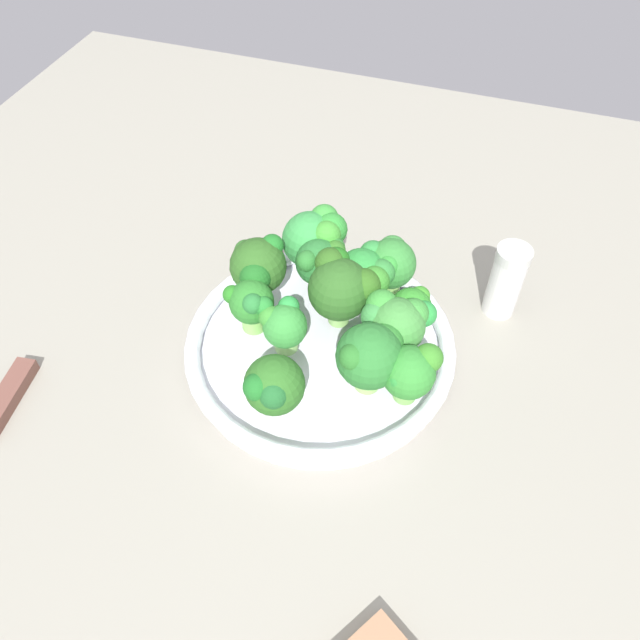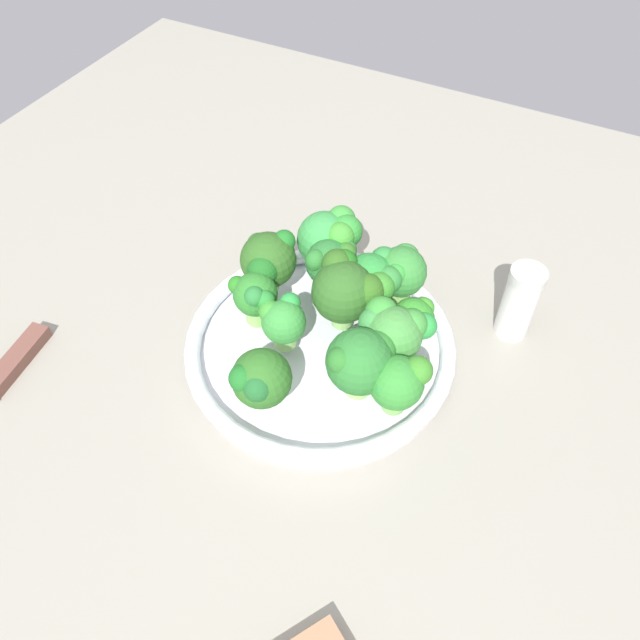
# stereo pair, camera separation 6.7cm
# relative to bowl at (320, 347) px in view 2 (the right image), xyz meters

# --- Properties ---
(ground_plane) EXTENTS (1.30, 1.30, 0.03)m
(ground_plane) POSITION_rel_bowl_xyz_m (0.03, -0.02, -0.03)
(ground_plane) COLOR gray
(bowl) EXTENTS (0.30, 0.30, 0.03)m
(bowl) POSITION_rel_bowl_xyz_m (0.00, 0.00, 0.00)
(bowl) COLOR white
(bowl) RESTS_ON ground_plane
(broccoli_floret_0) EXTENTS (0.05, 0.05, 0.06)m
(broccoli_floret_0) POSITION_rel_bowl_xyz_m (-0.04, 0.09, 0.05)
(broccoli_floret_0) COLOR #92C956
(broccoli_floret_0) RESTS_ON bowl
(broccoli_floret_1) EXTENTS (0.07, 0.07, 0.07)m
(broccoli_floret_1) POSITION_rel_bowl_xyz_m (-0.07, 0.03, 0.06)
(broccoli_floret_1) COLOR #84B55B
(broccoli_floret_1) RESTS_ON bowl
(broccoli_floret_2) EXTENTS (0.06, 0.05, 0.07)m
(broccoli_floret_2) POSITION_rel_bowl_xyz_m (-0.07, -0.02, 0.06)
(broccoli_floret_2) COLOR #90BC5F
(broccoli_floret_2) RESTS_ON bowl
(broccoli_floret_3) EXTENTS (0.07, 0.07, 0.08)m
(broccoli_floret_3) POSITION_rel_bowl_xyz_m (-0.10, -0.04, 0.06)
(broccoli_floret_3) COLOR #94CD65
(broccoli_floret_3) RESTS_ON bowl
(broccoli_floret_4) EXTENTS (0.05, 0.06, 0.07)m
(broccoli_floret_4) POSITION_rel_bowl_xyz_m (0.04, 0.11, 0.06)
(broccoli_floret_4) COLOR #83C55E
(broccoli_floret_4) RESTS_ON bowl
(broccoli_floret_5) EXTENTS (0.05, 0.05, 0.06)m
(broccoli_floret_5) POSITION_rel_bowl_xyz_m (0.02, -0.03, 0.05)
(broccoli_floret_5) COLOR #81B45D
(broccoli_floret_5) RESTS_ON bowl
(broccoli_floret_6) EXTENTS (0.05, 0.06, 0.06)m
(broccoli_floret_6) POSITION_rel_bowl_xyz_m (0.01, -0.07, 0.05)
(broccoli_floret_6) COLOR #85C85B
(broccoli_floret_6) RESTS_ON bowl
(broccoli_floret_7) EXTENTS (0.06, 0.06, 0.07)m
(broccoli_floret_7) POSITION_rel_bowl_xyz_m (0.10, -0.01, 0.05)
(broccoli_floret_7) COLOR #92BF57
(broccoli_floret_7) RESTS_ON bowl
(broccoli_floret_8) EXTENTS (0.06, 0.07, 0.07)m
(broccoli_floret_8) POSITION_rel_bowl_xyz_m (-0.01, 0.08, 0.06)
(broccoli_floret_8) COLOR #9CD772
(broccoli_floret_8) RESTS_ON bowl
(broccoli_floret_9) EXTENTS (0.06, 0.07, 0.07)m
(broccoli_floret_9) POSITION_rel_bowl_xyz_m (-0.10, 0.05, 0.06)
(broccoli_floret_9) COLOR #7FB956
(broccoli_floret_9) RESTS_ON bowl
(broccoli_floret_10) EXTENTS (0.07, 0.07, 0.08)m
(broccoli_floret_10) POSITION_rel_bowl_xyz_m (0.04, 0.07, 0.06)
(broccoli_floret_10) COLOR #9AD468
(broccoli_floret_10) RESTS_ON bowl
(broccoli_floret_11) EXTENTS (0.07, 0.06, 0.08)m
(broccoli_floret_11) POSITION_rel_bowl_xyz_m (-0.04, -0.09, 0.06)
(broccoli_floret_11) COLOR #9FD36E
(broccoli_floret_11) RESTS_ON bowl
(broccoli_floret_12) EXTENTS (0.07, 0.08, 0.08)m
(broccoli_floret_12) POSITION_rel_bowl_xyz_m (-0.03, 0.01, 0.07)
(broccoli_floret_12) COLOR #8DC365
(broccoli_floret_12) RESTS_ON bowl
(pepper_shaker) EXTENTS (0.04, 0.04, 0.10)m
(pepper_shaker) POSITION_rel_bowl_xyz_m (-0.13, 0.18, 0.03)
(pepper_shaker) COLOR silver
(pepper_shaker) RESTS_ON ground_plane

